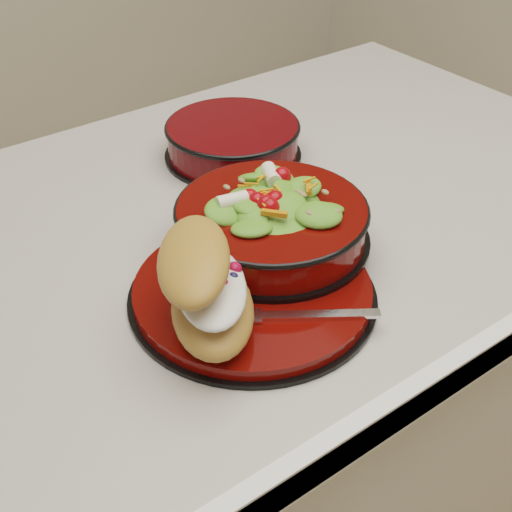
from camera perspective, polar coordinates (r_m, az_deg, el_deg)
island_counter at (r=1.25m, az=-1.44°, el=-14.07°), size 1.24×0.74×0.90m
dinner_plate at (r=0.81m, az=-0.20°, el=-2.88°), size 0.28×0.28×0.02m
salad_bowl at (r=0.85m, az=1.25°, el=3.24°), size 0.24×0.24×0.10m
croissant at (r=0.73m, az=-3.84°, el=-2.43°), size 0.15×0.19×0.10m
fork at (r=0.76m, az=3.24°, el=-4.75°), size 0.15×0.11×0.00m
extra_bowl at (r=1.08m, az=-1.87°, el=9.33°), size 0.21×0.21×0.05m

